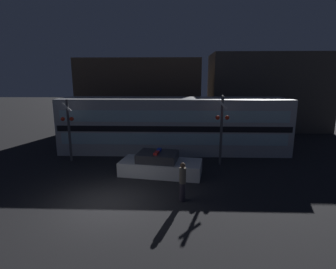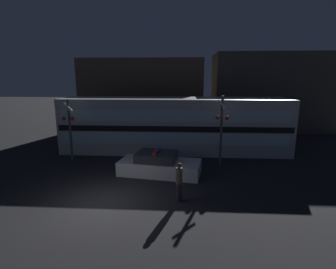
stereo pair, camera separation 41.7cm
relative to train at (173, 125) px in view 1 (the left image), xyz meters
name	(u,v)px [view 1 (the left image)]	position (x,y,z in m)	size (l,w,h in m)	color
ground_plane	(106,205)	(-2.65, -8.31, -1.87)	(120.00, 120.00, 0.00)	black
train	(173,125)	(0.00, 0.00, 0.00)	(15.45, 3.09, 3.74)	#B7BABF
police_car	(160,165)	(-0.64, -4.66, -1.37)	(4.53, 2.48, 1.31)	silver
pedestrian	(183,182)	(0.49, -7.80, -1.00)	(0.28, 0.28, 1.68)	#2D2833
crossing_signal_near	(222,127)	(2.83, -3.03, 0.41)	(0.79, 0.34, 4.10)	#4C4C51
crossing_signal_far	(69,127)	(-6.33, -2.64, 0.28)	(0.79, 0.34, 3.83)	#4C4C51
building_left	(141,95)	(-3.36, 7.85, 1.54)	(11.43, 4.94, 6.83)	brown
building_center	(266,92)	(9.24, 8.95, 1.83)	(11.24, 5.42, 7.40)	#47423D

